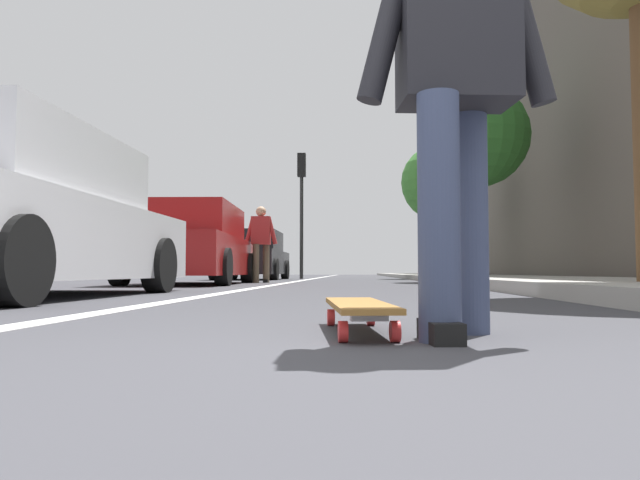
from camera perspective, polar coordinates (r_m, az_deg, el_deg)
The scene contains 13 objects.
ground_plane at distance 10.87m, azimuth 2.94°, elevation -4.31°, with size 80.00×80.00×0.00m, color #38383D.
lane_stripe_white at distance 20.92m, azimuth -0.46°, elevation -3.73°, with size 52.00×0.16×0.01m, color silver.
sidewalk_curb at distance 19.14m, azimuth 13.16°, elevation -3.51°, with size 52.00×3.20×0.14m, color #9E9B93.
building_facade at distance 24.20m, azimuth 17.32°, elevation 10.02°, with size 40.00×1.20×11.34m, color #5B544B.
skateboard at distance 2.24m, azimuth 3.76°, elevation -6.57°, with size 0.86×0.29×0.11m.
skater_person at distance 2.23m, azimuth 12.96°, elevation 15.53°, with size 0.48×0.72×1.64m.
parked_car_near at distance 5.91m, azimuth -27.91°, elevation 1.79°, with size 4.42×2.02×1.46m.
parked_car_mid at distance 11.35m, azimuth -12.33°, elevation -0.63°, with size 4.62×2.08×1.47m.
parked_car_far at distance 18.04m, azimuth -6.60°, elevation -1.60°, with size 4.23×1.93×1.47m.
traffic_light at distance 20.15m, azimuth -1.79°, elevation 4.67°, with size 0.33×0.28×4.28m.
street_tree_mid at distance 14.29m, azimuth 14.97°, elevation 9.57°, with size 2.38×2.38×4.56m.
street_tree_far at distance 20.15m, azimuth 11.51°, elevation 5.43°, with size 2.57×2.57×4.50m.
pedestrian_distant at distance 12.68m, azimuth -5.72°, elevation 0.10°, with size 0.46×0.71×1.64m.
Camera 1 is at (-0.87, -0.09, 0.23)m, focal length 33.11 mm.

